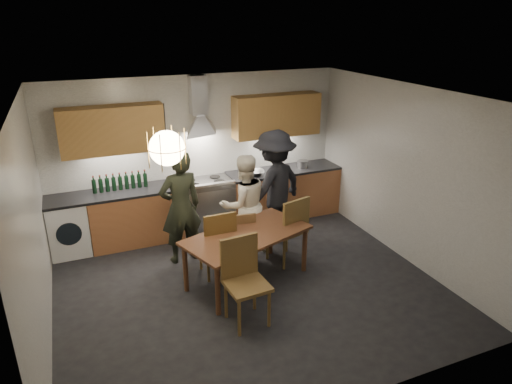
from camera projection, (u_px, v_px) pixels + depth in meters
name	position (u px, v px, depth m)	size (l,w,h in m)	color
ground	(248.00, 285.00, 6.29)	(5.00, 5.00, 0.00)	black
room_shell	(247.00, 168.00, 5.67)	(5.02, 4.52, 2.61)	silver
counter_run	(207.00, 204.00, 7.82)	(5.00, 0.62, 0.90)	#C87E4D
range_stove	(206.00, 205.00, 7.81)	(0.90, 0.60, 0.92)	silver
wall_fixtures	(200.00, 121.00, 7.39)	(4.30, 0.54, 1.10)	tan
pendant_lamp	(167.00, 148.00, 5.09)	(0.43, 0.43, 0.70)	black
dining_table	(247.00, 239.00, 6.19)	(1.91, 1.38, 0.73)	brown
chair_back_left	(218.00, 240.00, 6.32)	(0.46, 0.46, 1.01)	brown
chair_back_mid	(241.00, 235.00, 6.63)	(0.45, 0.45, 0.86)	brown
chair_back_right	(290.00, 226.00, 6.66)	(0.58, 0.58, 1.06)	brown
chair_front	(243.00, 274.00, 5.42)	(0.51, 0.51, 1.06)	brown
person_left	(181.00, 207.00, 6.66)	(0.63, 0.41, 1.73)	black
person_mid	(244.00, 205.00, 6.94)	(0.77, 0.60, 1.58)	white
person_right	(274.00, 187.00, 7.30)	(1.19, 0.68, 1.84)	black
mixing_bowl	(255.00, 173.00, 7.89)	(0.30, 0.30, 0.07)	silver
stock_pot	(302.00, 164.00, 8.23)	(0.19, 0.19, 0.13)	#B7B7BA
wine_bottles	(120.00, 181.00, 7.18)	(0.85, 0.07, 0.28)	black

